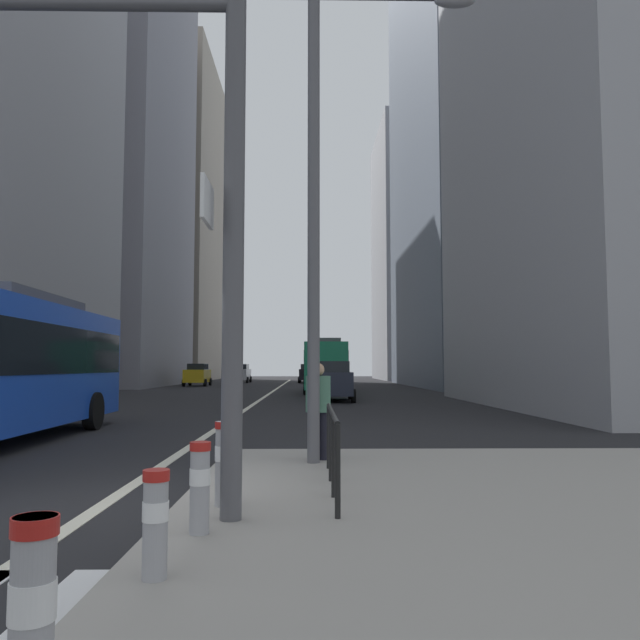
# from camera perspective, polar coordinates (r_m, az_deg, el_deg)

# --- Properties ---
(ground_plane) EXTENTS (160.00, 160.00, 0.00)m
(ground_plane) POSITION_cam_1_polar(r_m,az_deg,el_deg) (27.83, -6.18, -7.78)
(ground_plane) COLOR black
(median_island) EXTENTS (9.00, 10.00, 0.15)m
(median_island) POSITION_cam_1_polar(r_m,az_deg,el_deg) (7.48, 23.62, -16.42)
(median_island) COLOR gray
(median_island) RESTS_ON ground
(lane_centre_line) EXTENTS (0.20, 80.00, 0.01)m
(lane_centre_line) POSITION_cam_1_polar(r_m,az_deg,el_deg) (37.79, -4.79, -6.86)
(lane_centre_line) COLOR beige
(lane_centre_line) RESTS_ON ground
(office_tower_left_mid) EXTENTS (12.31, 20.05, 49.25)m
(office_tower_left_mid) POSITION_cam_1_polar(r_m,az_deg,el_deg) (62.54, -18.99, 17.43)
(office_tower_left_mid) COLOR gray
(office_tower_left_mid) RESTS_ON ground
(office_tower_left_far) EXTENTS (12.38, 19.40, 40.63)m
(office_tower_left_far) POSITION_cam_1_polar(r_m,az_deg,el_deg) (82.04, -14.13, 8.93)
(office_tower_left_far) COLOR gray
(office_tower_left_far) RESTS_ON ground
(office_tower_right_mid) EXTENTS (11.52, 25.37, 42.73)m
(office_tower_right_mid) POSITION_cam_1_polar(r_m,az_deg,el_deg) (58.44, 13.99, 15.48)
(office_tower_right_mid) COLOR slate
(office_tower_right_mid) RESTS_ON ground
(office_tower_right_far) EXTENTS (10.96, 17.71, 32.92)m
(office_tower_right_far) POSITION_cam_1_polar(r_m,az_deg,el_deg) (82.98, 9.18, 5.98)
(office_tower_right_far) COLOR #9E9EA3
(office_tower_right_far) RESTS_ON ground
(city_bus_red_receding) EXTENTS (2.91, 11.48, 3.40)m
(city_bus_red_receding) POSITION_cam_1_polar(r_m,az_deg,el_deg) (40.36, 0.57, -4.12)
(city_bus_red_receding) COLOR #198456
(city_bus_red_receding) RESTS_ON ground
(car_oncoming_mid) EXTENTS (2.04, 4.02, 1.94)m
(car_oncoming_mid) POSITION_cam_1_polar(r_m,az_deg,el_deg) (55.06, -11.27, -4.97)
(car_oncoming_mid) COLOR gold
(car_oncoming_mid) RESTS_ON ground
(car_receding_near) EXTENTS (2.09, 4.32, 1.94)m
(car_receding_near) POSITION_cam_1_polar(r_m,az_deg,el_deg) (30.37, 1.23, -5.64)
(car_receding_near) COLOR #232838
(car_receding_near) RESTS_ON ground
(car_receding_far) EXTENTS (2.14, 4.41, 1.94)m
(car_receding_far) POSITION_cam_1_polar(r_m,az_deg,el_deg) (64.28, -1.08, -4.95)
(car_receding_far) COLOR black
(car_receding_far) RESTS_ON ground
(car_oncoming_far) EXTENTS (2.09, 4.43, 1.94)m
(car_oncoming_far) POSITION_cam_1_polar(r_m,az_deg,el_deg) (65.00, -7.38, -4.91)
(car_oncoming_far) COLOR silver
(car_oncoming_far) RESTS_ON ground
(traffic_signal_gantry) EXTENTS (6.36, 0.65, 6.00)m
(traffic_signal_gantry) POSITION_cam_1_polar(r_m,az_deg,el_deg) (7.38, -25.17, 15.35)
(traffic_signal_gantry) COLOR #515156
(traffic_signal_gantry) RESTS_ON median_island
(street_lamp_post) EXTENTS (5.50, 0.32, 8.00)m
(street_lamp_post) POSITION_cam_1_polar(r_m,az_deg,el_deg) (10.63, -0.59, 15.45)
(street_lamp_post) COLOR #56565B
(street_lamp_post) RESTS_ON median_island
(bollard_front) EXTENTS (0.20, 0.20, 0.91)m
(bollard_front) POSITION_cam_1_polar(r_m,az_deg,el_deg) (3.08, -25.10, -23.50)
(bollard_front) COLOR #99999E
(bollard_front) RESTS_ON median_island
(bollard_left) EXTENTS (0.20, 0.20, 0.78)m
(bollard_left) POSITION_cam_1_polar(r_m,az_deg,el_deg) (4.87, -14.98, -17.24)
(bollard_left) COLOR #99999E
(bollard_left) RESTS_ON median_island
(bollard_right) EXTENTS (0.20, 0.20, 0.84)m
(bollard_right) POSITION_cam_1_polar(r_m,az_deg,el_deg) (6.00, -11.06, -14.52)
(bollard_right) COLOR #99999E
(bollard_right) RESTS_ON median_island
(bollard_back) EXTENTS (0.20, 0.20, 0.93)m
(bollard_back) POSITION_cam_1_polar(r_m,az_deg,el_deg) (7.09, -8.93, -12.57)
(bollard_back) COLOR #99999E
(bollard_back) RESTS_ON median_island
(pedestrian_railing) EXTENTS (0.06, 3.12, 0.98)m
(pedestrian_railing) POSITION_cam_1_polar(r_m,az_deg,el_deg) (7.95, 1.14, -10.47)
(pedestrian_railing) COLOR black
(pedestrian_railing) RESTS_ON median_island
(pedestrian_waiting) EXTENTS (0.41, 0.29, 1.60)m
(pedestrian_waiting) POSITION_cam_1_polar(r_m,az_deg,el_deg) (10.32, -0.19, -7.99)
(pedestrian_waiting) COLOR black
(pedestrian_waiting) RESTS_ON median_island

